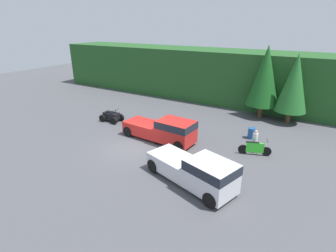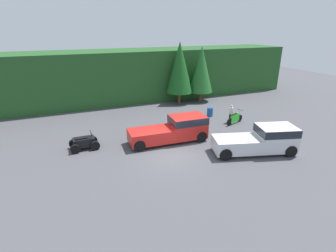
% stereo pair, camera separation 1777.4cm
% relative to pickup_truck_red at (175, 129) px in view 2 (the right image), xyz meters
% --- Properties ---
extents(ground_plane, '(80.00, 80.00, 0.00)m').
position_rel_pickup_truck_red_xyz_m(ground_plane, '(-1.33, -2.20, -1.01)').
color(ground_plane, '#4C4C51').
extents(hillside_backdrop, '(44.00, 6.00, 5.81)m').
position_rel_pickup_truck_red_xyz_m(hillside_backdrop, '(-1.33, 13.80, 1.89)').
color(hillside_backdrop, '#235123').
rests_on(hillside_backdrop, ground_plane).
extents(tree_left, '(3.03, 3.03, 6.89)m').
position_rel_pickup_truck_red_xyz_m(tree_left, '(4.95, 9.87, 3.04)').
color(tree_left, brown).
rests_on(tree_left, ground_plane).
extents(tree_mid_left, '(2.78, 2.78, 6.31)m').
position_rel_pickup_truck_red_xyz_m(tree_mid_left, '(7.56, 9.57, 2.70)').
color(tree_mid_left, brown).
rests_on(tree_mid_left, ground_plane).
extents(pickup_truck_red, '(6.08, 2.32, 1.92)m').
position_rel_pickup_truck_red_xyz_m(pickup_truck_red, '(0.00, 0.00, 0.00)').
color(pickup_truck_red, red).
rests_on(pickup_truck_red, ground_plane).
extents(pickup_truck_second, '(5.97, 3.47, 1.92)m').
position_rel_pickup_truck_red_xyz_m(pickup_truck_second, '(4.77, -4.16, -0.00)').
color(pickup_truck_second, silver).
rests_on(pickup_truck_second, ground_plane).
extents(dirt_bike, '(2.17, 0.95, 1.19)m').
position_rel_pickup_truck_red_xyz_m(dirt_bike, '(6.59, 1.39, -0.52)').
color(dirt_bike, black).
rests_on(dirt_bike, ground_plane).
extents(quad_atv, '(2.07, 1.29, 1.22)m').
position_rel_pickup_truck_red_xyz_m(quad_atv, '(-6.67, 1.22, -0.52)').
color(quad_atv, black).
rests_on(quad_atv, ground_plane).
extents(rider_person, '(0.41, 0.41, 1.69)m').
position_rel_pickup_truck_red_xyz_m(rider_person, '(6.44, 1.81, -0.09)').
color(rider_person, black).
rests_on(rider_person, ground_plane).
extents(steel_barrel, '(0.58, 0.58, 0.88)m').
position_rel_pickup_truck_red_xyz_m(steel_barrel, '(5.64, 4.14, -0.57)').
color(steel_barrel, '#1E5193').
rests_on(steel_barrel, ground_plane).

